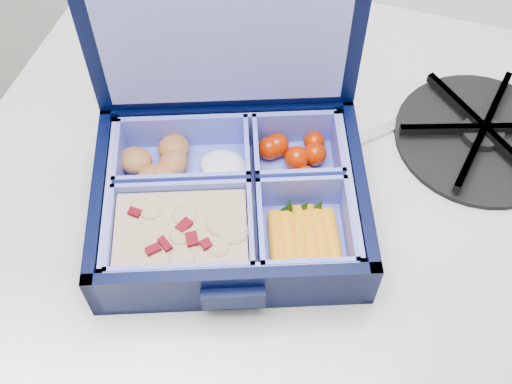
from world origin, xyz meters
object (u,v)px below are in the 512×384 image
(burner_grate, at_px, (483,132))
(fork, at_px, (366,137))
(bento_box, at_px, (231,200))
(stove, at_px, (275,328))

(burner_grate, xyz_separation_m, fork, (-0.12, -0.03, -0.01))
(bento_box, relative_size, fork, 1.36)
(stove, height_order, bento_box, bento_box)
(bento_box, relative_size, burner_grate, 1.39)
(burner_grate, bearing_deg, fork, -163.48)
(stove, xyz_separation_m, bento_box, (-0.03, -0.10, 0.51))
(bento_box, height_order, fork, bento_box)
(burner_grate, bearing_deg, bento_box, -142.21)
(burner_grate, distance_m, fork, 0.12)
(stove, distance_m, burner_grate, 0.54)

